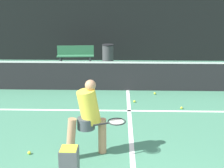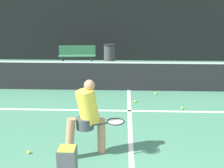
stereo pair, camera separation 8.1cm
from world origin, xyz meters
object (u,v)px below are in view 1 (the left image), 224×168
Objects in this scene: trash_bin at (108,55)px; parked_car at (141,38)px; courtside_bench at (76,55)px; ball_hopper at (70,168)px; player_practicing at (88,116)px.

parked_car is (1.70, 4.84, 0.13)m from trash_bin.
trash_bin is at bearing -10.25° from courtside_bench.
ball_hopper is 8.82m from trash_bin.
player_practicing is 1.18m from ball_hopper.
courtside_bench is at bearing -123.41° from parked_car.
parked_car is at bearing 51.71° from courtside_bench.
ball_hopper is (-0.19, -1.09, -0.43)m from player_practicing.
ball_hopper is 9.02m from courtside_bench.
courtside_bench is 1.68× the size of trash_bin.
parked_car reaches higher than trash_bin.
player_practicing reaches higher than ball_hopper.
parked_car is at bearing 70.66° from trash_bin.
player_practicing is at bearing 80.01° from ball_hopper.
parked_car is (3.10, 4.70, 0.14)m from courtside_bench.
courtside_bench is at bearing 174.63° from trash_bin.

